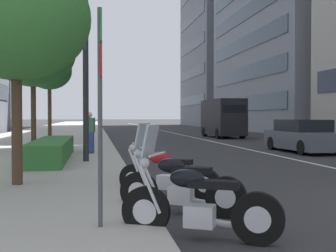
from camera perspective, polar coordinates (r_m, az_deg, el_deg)
name	(u,v)px	position (r m, az deg, el deg)	size (l,w,h in m)	color
sidewalk_right_plaza	(52,135)	(35.07, -15.21, -1.19)	(160.00, 8.60, 0.15)	#B2ADA3
lane_centre_stripe	(172,133)	(40.55, 0.57, -0.91)	(110.00, 0.16, 0.01)	silver
motorcycle_nearest_camera	(197,205)	(5.61, 3.85, -10.48)	(1.07, 1.95, 1.49)	black
motorcycle_far_end_row	(179,187)	(7.02, 1.42, -8.09)	(1.17, 1.92, 1.49)	black
motorcycle_mid_row	(167,176)	(8.53, -0.19, -6.66)	(1.33, 1.85, 1.08)	black
car_following_behind	(303,137)	(19.86, 17.50, -1.36)	(4.44, 1.89, 1.43)	#4C515B
delivery_van_ahead	(223,117)	(31.93, 7.29, 1.15)	(5.06, 2.14, 2.81)	black
parking_sign_by_curb	(100,90)	(5.63, -8.98, 4.71)	(0.32, 0.06, 2.84)	#47494C
clipped_hedge_bed	(52,149)	(14.87, -15.17, -3.03)	(6.36, 1.10, 0.65)	#337033
street_tree_mid_sidewalk	(16,17)	(9.77, -19.56, 13.45)	(3.11, 3.11, 4.84)	#473323
street_tree_near_plaza_corner	(33,51)	(19.78, -17.51, 9.48)	(3.68, 3.68, 5.84)	#473323
street_tree_by_lamp_post	(49,71)	(26.40, -15.49, 7.04)	(2.61, 2.61, 5.22)	#473323
pedestrian_on_plaza	(89,133)	(16.82, -10.42, -0.87)	(0.36, 0.46, 1.60)	#33478C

